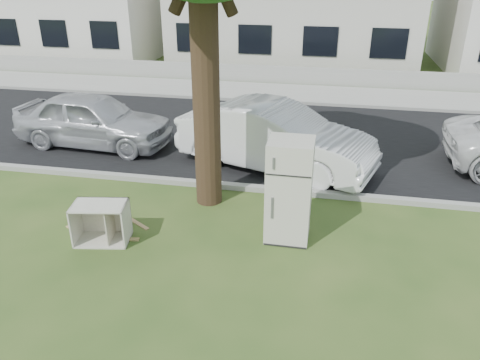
% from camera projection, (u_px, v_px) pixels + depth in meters
% --- Properties ---
extents(ground, '(120.00, 120.00, 0.00)m').
position_uv_depth(ground, '(206.00, 249.00, 8.32)').
color(ground, '#2D491A').
extents(road, '(120.00, 7.00, 0.01)m').
position_uv_depth(road, '(259.00, 136.00, 13.65)').
color(road, black).
rests_on(road, ground).
extents(kerb_near, '(120.00, 0.18, 0.12)m').
position_uv_depth(kerb_near, '(234.00, 189.00, 10.50)').
color(kerb_near, gray).
rests_on(kerb_near, ground).
extents(kerb_far, '(120.00, 0.18, 0.12)m').
position_uv_depth(kerb_far, '(274.00, 103.00, 16.80)').
color(kerb_far, gray).
rests_on(kerb_far, ground).
extents(sidewalk, '(120.00, 2.80, 0.01)m').
position_uv_depth(sidewalk, '(279.00, 93.00, 18.09)').
color(sidewalk, gray).
rests_on(sidewalk, ground).
extents(low_wall, '(120.00, 0.15, 0.70)m').
position_uv_depth(low_wall, '(284.00, 75.00, 19.36)').
color(low_wall, gray).
rests_on(low_wall, ground).
extents(fridge, '(0.79, 0.73, 1.90)m').
position_uv_depth(fridge, '(289.00, 191.00, 8.28)').
color(fridge, '#B7B4A5').
rests_on(fridge, ground).
extents(cabinet, '(1.04, 0.74, 0.74)m').
position_uv_depth(cabinet, '(101.00, 223.00, 8.41)').
color(cabinet, silver).
rests_on(cabinet, ground).
extents(plank_a, '(1.21, 0.29, 0.02)m').
position_uv_depth(plank_a, '(106.00, 239.00, 8.59)').
color(plank_a, '#988049').
rests_on(plank_a, ground).
extents(plank_b, '(0.72, 0.51, 0.02)m').
position_uv_depth(plank_b, '(135.00, 222.00, 9.16)').
color(plank_b, tan).
rests_on(plank_b, ground).
extents(plank_c, '(0.47, 0.71, 0.02)m').
position_uv_depth(plank_c, '(85.00, 220.00, 9.22)').
color(plank_c, tan).
rests_on(plank_c, ground).
extents(car_center, '(5.09, 3.10, 1.58)m').
position_uv_depth(car_center, '(275.00, 137.00, 11.25)').
color(car_center, silver).
rests_on(car_center, ground).
extents(car_left, '(4.40, 2.04, 1.46)m').
position_uv_depth(car_left, '(93.00, 120.00, 12.70)').
color(car_left, '#AEB0B6').
rests_on(car_left, ground).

